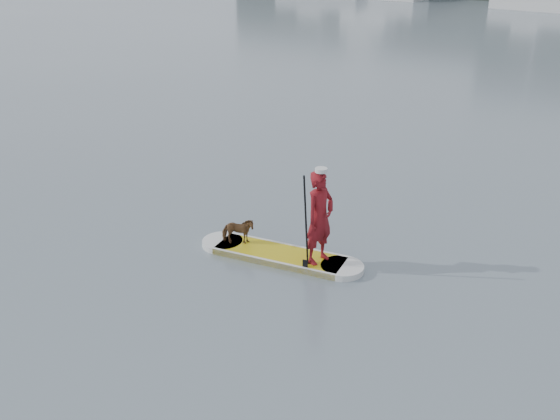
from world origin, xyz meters
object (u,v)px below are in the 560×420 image
Objects in this scene: paddleboard at (280,255)px; dog at (238,231)px; paddler at (320,218)px; sailboat_c at (540,0)px.

dog reaches higher than paddleboard.
dog is at bearing 109.72° from paddler.
paddleboard is at bearing -112.43° from dog.
sailboat_c reaches higher than paddler.
dog is at bearing -77.45° from sailboat_c.
dog is 0.06× the size of sailboat_c.
paddleboard is 1.86× the size of paddler.
paddler is 1.79m from dog.
dog is (-0.88, -0.16, 0.33)m from paddleboard.
sailboat_c is (-5.61, 45.91, 0.40)m from dog.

